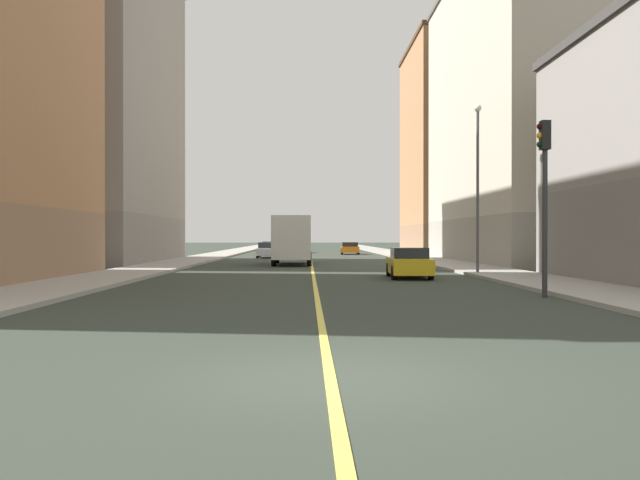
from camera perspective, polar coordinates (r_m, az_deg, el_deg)
The scene contains 16 objects.
ground_plane at distance 8.95m, azimuth 0.89°, elevation -11.99°, with size 400.00×400.00×0.00m, color #2F372E.
sidewalk_left at distance 58.56m, azimuth 8.29°, elevation -1.49°, with size 3.59×168.00×0.15m, color #9E9B93.
sidewalk_right at distance 58.46m, azimuth -9.98°, elevation -1.50°, with size 3.59×168.00×0.15m, color #9E9B93.
lane_center_stripe at distance 57.77m, azimuth -0.84°, elevation -1.58°, with size 0.16×154.00×0.01m, color #E5D14C.
building_left_mid at distance 52.22m, azimuth 18.16°, elevation 10.58°, with size 11.46×25.07×22.45m.
building_left_far at distance 74.35m, azimuth 12.17°, elevation 7.74°, with size 11.46×16.53×23.07m.
building_right_midblock at distance 51.82m, azimuth -19.90°, elevation 11.10°, with size 11.46×19.74×23.24m.
traffic_light_left_near at distance 21.53m, azimuth 18.99°, elevation 4.79°, with size 0.40×0.32×5.51m.
street_lamp_left_near at distance 33.18m, azimuth 13.60°, elevation 5.75°, with size 0.36×0.36×8.25m.
car_orange at distance 70.19m, azimuth 2.63°, elevation -0.73°, with size 2.07×4.29×1.30m.
car_teal at distance 72.47m, azimuth -4.37°, elevation -0.68°, with size 1.90×4.56×1.36m.
car_yellow at distance 30.26m, azimuth 7.78°, elevation -2.03°, with size 1.96×4.22×1.40m.
car_maroon at distance 77.07m, azimuth -1.83°, elevation -0.66°, with size 1.89×4.52×1.25m.
car_red at distance 65.54m, azimuth -4.41°, elevation -0.80°, with size 1.89×4.18×1.32m.
car_white at distance 59.12m, azimuth -4.59°, elevation -0.89°, with size 1.87×4.22×1.38m.
box_truck at distance 43.90m, azimuth -2.45°, elevation 0.02°, with size 2.58×7.59×3.24m.
Camera 1 is at (-0.31, -8.74, 1.90)m, focal length 36.67 mm.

